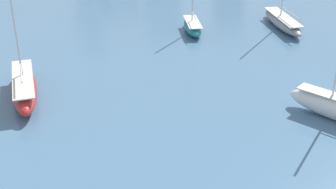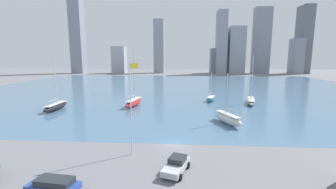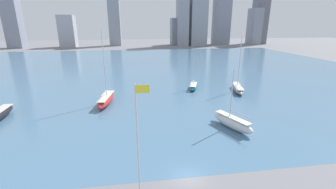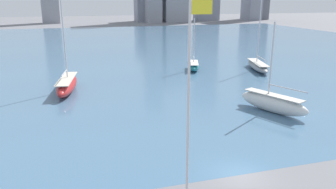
% 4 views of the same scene
% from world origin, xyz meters
% --- Properties ---
extents(sailboat_gray, '(5.05, 10.96, 14.33)m').
position_xyz_m(sailboat_gray, '(21.60, 33.36, 0.86)').
color(sailboat_gray, gray).
rests_on(sailboat_gray, harbor_water).
extents(sailboat_red, '(3.87, 10.86, 16.23)m').
position_xyz_m(sailboat_red, '(-12.59, 27.73, 1.11)').
color(sailboat_red, '#B72828').
rests_on(sailboat_red, harbor_water).
extents(sailboat_teal, '(4.11, 6.98, 9.49)m').
position_xyz_m(sailboat_teal, '(10.13, 36.89, 0.81)').
color(sailboat_teal, '#1E757F').
rests_on(sailboat_teal, harbor_water).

